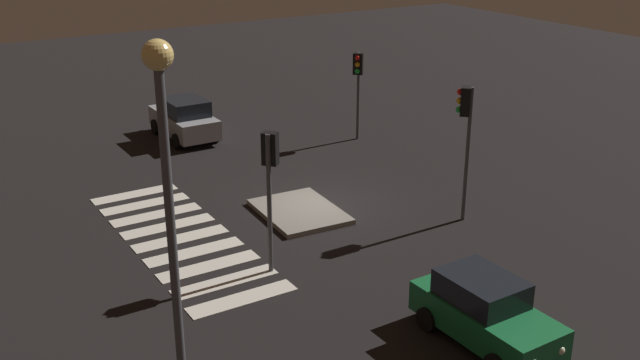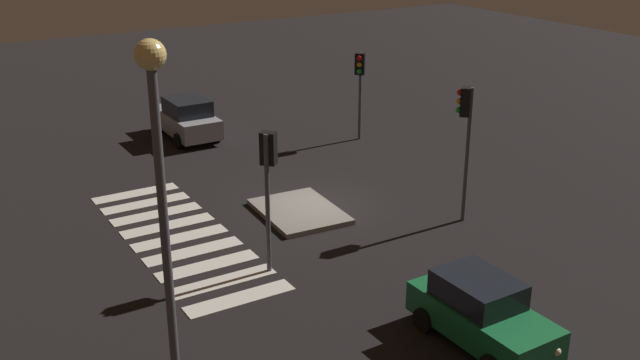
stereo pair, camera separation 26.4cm
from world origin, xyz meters
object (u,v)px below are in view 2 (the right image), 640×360
at_px(traffic_light_north, 465,121).
at_px(street_lamp, 161,186).
at_px(car_green, 481,312).
at_px(traffic_island, 299,212).
at_px(traffic_light_east, 268,167).
at_px(traffic_light_west, 360,75).
at_px(car_silver, 186,118).

xyz_separation_m(traffic_light_north, street_lamp, (5.51, -12.33, 2.02)).
xyz_separation_m(car_green, traffic_light_north, (-6.12, 4.62, 2.71)).
relative_size(traffic_island, street_lamp, 0.44).
relative_size(traffic_island, traffic_light_east, 0.84).
xyz_separation_m(traffic_island, traffic_light_west, (-6.09, 6.60, 2.97)).
relative_size(car_silver, traffic_light_west, 1.09).
height_order(traffic_island, car_green, car_green).
height_order(car_silver, street_lamp, street_lamp).
xyz_separation_m(car_silver, street_lamp, (19.28, -7.77, 4.65)).
xyz_separation_m(car_green, car_silver, (-19.89, 0.06, 0.08)).
bearing_deg(street_lamp, traffic_light_east, 138.09).
bearing_deg(car_green, traffic_light_west, 155.50).
bearing_deg(car_green, car_silver, 178.77).
height_order(traffic_island, street_lamp, street_lamp).
xyz_separation_m(traffic_island, car_green, (9.42, -0.12, 0.77)).
bearing_deg(car_silver, traffic_island, 179.96).
relative_size(traffic_island, car_silver, 0.82).
distance_m(car_green, street_lamp, 9.06).
bearing_deg(traffic_island, street_lamp, -41.64).
bearing_deg(traffic_island, car_silver, -179.66).
xyz_separation_m(traffic_island, traffic_light_north, (3.29, 4.50, 3.47)).
bearing_deg(street_lamp, traffic_island, 138.36).
relative_size(car_silver, street_lamp, 0.53).
distance_m(traffic_island, traffic_light_east, 5.29).
bearing_deg(car_green, traffic_light_east, -157.90).
bearing_deg(street_lamp, traffic_light_north, 114.09).
height_order(car_green, street_lamp, street_lamp).
bearing_deg(traffic_light_east, car_green, -109.07).
distance_m(traffic_light_north, street_lamp, 13.66).
distance_m(traffic_light_west, street_lamp, 20.89).
bearing_deg(traffic_light_east, traffic_light_north, -43.08).
relative_size(traffic_light_west, street_lamp, 0.49).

